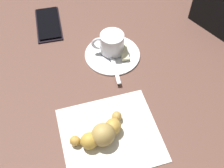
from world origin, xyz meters
The scene contains 8 objects.
ground_plane centered at (0.00, 0.00, 0.00)m, with size 1.80×1.80×0.00m, color brown.
saucer centered at (-0.10, 0.00, 0.00)m, with size 0.14×0.14×0.01m, color white.
espresso_cup centered at (-0.11, 0.00, 0.03)m, with size 0.06×0.08×0.05m.
teaspoon centered at (-0.09, 0.00, 0.01)m, with size 0.14×0.03×0.01m.
sugar_packet centered at (-0.10, 0.03, 0.01)m, with size 0.06×0.02×0.01m, color beige.
napkin centered at (0.12, -0.03, 0.00)m, with size 0.17×0.19×0.00m, color silver.
croissant centered at (0.12, -0.04, 0.02)m, with size 0.09×0.11×0.05m.
cell_phone centered at (-0.23, -0.16, 0.00)m, with size 0.15×0.08×0.01m.
Camera 1 is at (0.37, -0.05, 0.50)m, focal length 44.54 mm.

